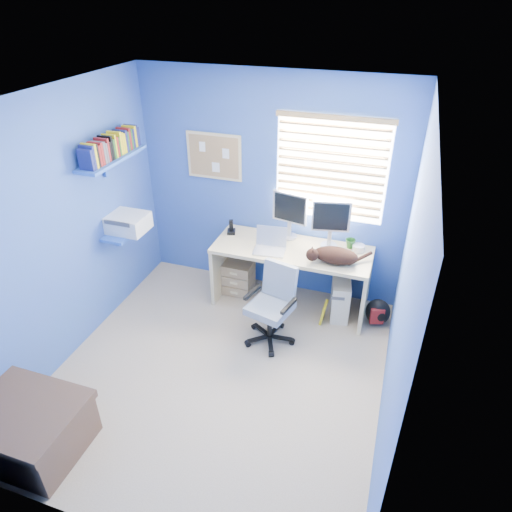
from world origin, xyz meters
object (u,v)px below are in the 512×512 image
(desk, at_px, (291,277))
(cat, at_px, (336,255))
(laptop, at_px, (270,242))
(tower_pc, at_px, (340,297))
(office_chair, at_px, (272,314))

(desk, relative_size, cat, 3.73)
(laptop, height_order, cat, laptop)
(laptop, height_order, tower_pc, laptop)
(desk, xyz_separation_m, laptop, (-0.21, -0.14, 0.48))
(laptop, distance_m, cat, 0.70)
(cat, bearing_deg, laptop, 160.21)
(laptop, bearing_deg, desk, 25.88)
(tower_pc, bearing_deg, office_chair, -142.98)
(cat, height_order, office_chair, cat)
(desk, bearing_deg, tower_pc, 0.52)
(desk, height_order, tower_pc, desk)
(tower_pc, height_order, office_chair, office_chair)
(laptop, relative_size, tower_pc, 0.73)
(desk, bearing_deg, office_chair, -92.53)
(desk, xyz_separation_m, tower_pc, (0.57, 0.01, -0.14))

